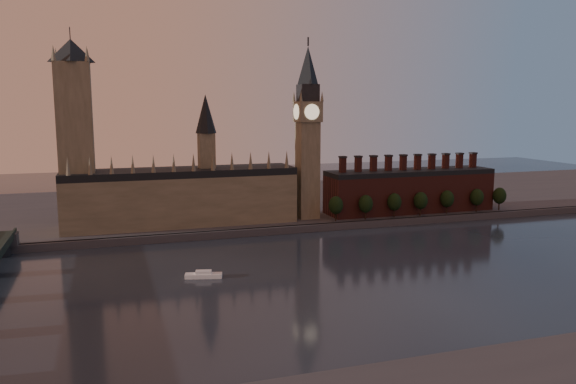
% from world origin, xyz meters
% --- Properties ---
extents(ground, '(900.00, 900.00, 0.00)m').
position_xyz_m(ground, '(0.00, 0.00, 0.00)').
color(ground, black).
rests_on(ground, ground).
extents(north_bank, '(900.00, 182.00, 4.00)m').
position_xyz_m(north_bank, '(0.00, 178.04, 2.00)').
color(north_bank, '#424246').
rests_on(north_bank, ground).
extents(palace_of_westminster, '(130.00, 30.30, 74.00)m').
position_xyz_m(palace_of_westminster, '(-64.41, 114.91, 21.63)').
color(palace_of_westminster, gray).
rests_on(palace_of_westminster, north_bank).
extents(victoria_tower, '(24.00, 24.00, 108.00)m').
position_xyz_m(victoria_tower, '(-120.00, 115.00, 59.09)').
color(victoria_tower, gray).
rests_on(victoria_tower, north_bank).
extents(big_ben, '(15.00, 15.00, 107.00)m').
position_xyz_m(big_ben, '(10.00, 110.00, 56.83)').
color(big_ben, gray).
rests_on(big_ben, north_bank).
extents(chimney_block, '(110.00, 25.00, 37.00)m').
position_xyz_m(chimney_block, '(80.00, 110.00, 17.82)').
color(chimney_block, '#582621').
rests_on(chimney_block, north_bank).
extents(embankment_tree_0, '(8.60, 8.60, 14.88)m').
position_xyz_m(embankment_tree_0, '(22.52, 95.06, 13.47)').
color(embankment_tree_0, black).
rests_on(embankment_tree_0, north_bank).
extents(embankment_tree_1, '(8.60, 8.60, 14.88)m').
position_xyz_m(embankment_tree_1, '(41.42, 94.07, 13.47)').
color(embankment_tree_1, black).
rests_on(embankment_tree_1, north_bank).
extents(embankment_tree_2, '(8.60, 8.60, 14.88)m').
position_xyz_m(embankment_tree_2, '(61.09, 94.94, 13.47)').
color(embankment_tree_2, black).
rests_on(embankment_tree_2, north_bank).
extents(embankment_tree_3, '(8.60, 8.60, 14.88)m').
position_xyz_m(embankment_tree_3, '(78.97, 94.33, 13.47)').
color(embankment_tree_3, black).
rests_on(embankment_tree_3, north_bank).
extents(embankment_tree_4, '(8.60, 8.60, 14.88)m').
position_xyz_m(embankment_tree_4, '(98.39, 95.09, 13.47)').
color(embankment_tree_4, black).
rests_on(embankment_tree_4, north_bank).
extents(embankment_tree_5, '(8.60, 8.60, 14.88)m').
position_xyz_m(embankment_tree_5, '(120.31, 94.77, 13.47)').
color(embankment_tree_5, black).
rests_on(embankment_tree_5, north_bank).
extents(embankment_tree_6, '(8.60, 8.60, 14.88)m').
position_xyz_m(embankment_tree_6, '(138.01, 95.18, 13.47)').
color(embankment_tree_6, black).
rests_on(embankment_tree_6, north_bank).
extents(river_boat, '(15.98, 8.03, 3.07)m').
position_xyz_m(river_boat, '(-68.29, 21.22, 1.18)').
color(river_boat, silver).
rests_on(river_boat, ground).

